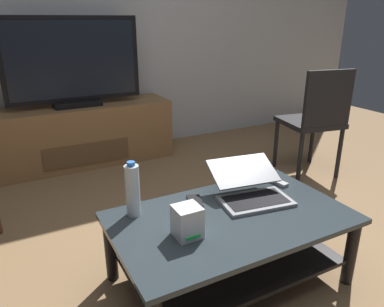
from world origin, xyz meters
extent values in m
plane|color=olive|center=(0.00, 0.00, 0.00)|extent=(7.68, 7.68, 0.00)
cube|color=silver|center=(0.00, 2.37, 1.40)|extent=(6.40, 0.12, 2.80)
cube|color=#2D383D|center=(-0.08, 0.03, 0.37)|extent=(1.16, 0.69, 0.03)
cube|color=black|center=(-0.08, 0.03, 0.13)|extent=(1.02, 0.61, 0.02)
cylinder|color=black|center=(0.45, -0.27, 0.18)|extent=(0.06, 0.06, 0.36)
cylinder|color=black|center=(-0.61, 0.32, 0.18)|extent=(0.06, 0.06, 0.36)
cylinder|color=black|center=(0.45, 0.32, 0.18)|extent=(0.06, 0.06, 0.36)
cube|color=olive|center=(-0.38, 2.05, 0.27)|extent=(1.65, 0.46, 0.55)
cube|color=brown|center=(-0.38, 1.82, 0.16)|extent=(0.74, 0.01, 0.19)
cube|color=black|center=(-0.38, 2.03, 0.57)|extent=(0.40, 0.20, 0.05)
cube|color=black|center=(-0.38, 2.03, 0.95)|extent=(1.15, 0.04, 0.71)
cube|color=black|center=(-0.38, 2.01, 0.95)|extent=(1.07, 0.01, 0.64)
cube|color=black|center=(1.30, 0.91, 0.46)|extent=(0.51, 0.51, 0.04)
cube|color=black|center=(1.27, 0.71, 0.69)|extent=(0.42, 0.11, 0.46)
cylinder|color=black|center=(1.52, 1.07, 0.22)|extent=(0.04, 0.04, 0.44)
cylinder|color=black|center=(1.15, 1.13, 0.22)|extent=(0.04, 0.04, 0.44)
cylinder|color=black|center=(1.45, 0.69, 0.22)|extent=(0.04, 0.04, 0.44)
cylinder|color=black|center=(1.08, 0.76, 0.22)|extent=(0.04, 0.04, 0.44)
cube|color=gray|center=(0.10, 0.08, 0.39)|extent=(0.39, 0.27, 0.02)
cube|color=black|center=(0.10, 0.08, 0.40)|extent=(0.34, 0.22, 0.00)
cube|color=gray|center=(0.13, 0.23, 0.50)|extent=(0.39, 0.26, 0.10)
cube|color=teal|center=(0.13, 0.23, 0.50)|extent=(0.35, 0.23, 0.08)
cube|color=silver|center=(-0.35, -0.03, 0.45)|extent=(0.11, 0.11, 0.14)
cube|color=#19D84C|center=(-0.35, -0.09, 0.41)|extent=(0.07, 0.00, 0.01)
cylinder|color=silver|center=(-0.49, 0.26, 0.51)|extent=(0.07, 0.07, 0.26)
cylinder|color=blue|center=(-0.49, 0.26, 0.65)|extent=(0.04, 0.04, 0.02)
cube|color=black|center=(-0.17, 0.23, 0.39)|extent=(0.11, 0.16, 0.01)
cube|color=#99999E|center=(0.36, 0.22, 0.39)|extent=(0.07, 0.17, 0.02)
camera|label=1|loc=(-0.98, -1.26, 1.28)|focal=34.07mm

